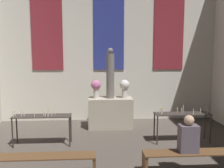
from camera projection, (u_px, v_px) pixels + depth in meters
The scene contains 10 objects.
wall_back at pixel (109, 40), 8.53m from camera, with size 7.61×0.16×5.52m.
altar at pixel (110, 113), 7.85m from camera, with size 1.37×0.66×0.94m.
statue at pixel (110, 75), 7.70m from camera, with size 0.25×0.25×1.55m.
flower_vase_left at pixel (96, 87), 7.72m from camera, with size 0.31×0.31×0.57m.
flower_vase_right at pixel (125, 87), 7.77m from camera, with size 0.31×0.31×0.57m.
candle_rack_left at pixel (42, 119), 6.32m from camera, with size 1.46×0.40×0.97m.
candle_rack_right at pixel (182, 117), 6.55m from camera, with size 1.46×0.40×0.97m.
pew_back_left at pixel (42, 162), 4.68m from camera, with size 2.03×0.36×0.44m.
pew_back_right at pixel (195, 157), 4.86m from camera, with size 2.03×0.36×0.44m.
person_seated at pixel (188, 136), 4.80m from camera, with size 0.36×0.24×0.73m.
Camera 1 is at (-0.44, 2.16, 2.37)m, focal length 40.00 mm.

